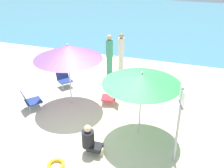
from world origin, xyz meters
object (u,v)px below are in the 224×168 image
object	(u,v)px
person_a	(109,57)
swim_ring	(56,165)
beach_chair_a	(64,78)
beach_chair_c	(112,95)
warning_sign	(179,116)
umbrella_purple	(68,52)
person_b	(121,52)
beach_chair_b	(30,100)
person_c	(90,140)
umbrella_green	(142,79)

from	to	relation	value
person_a	swim_ring	size ratio (longest dim) A/B	4.15
beach_chair_a	beach_chair_c	bearing A→B (deg)	19.87
beach_chair_a	warning_sign	distance (m)	5.36
umbrella_purple	person_b	size ratio (longest dim) A/B	1.33
beach_chair_b	beach_chair_c	distance (m)	2.68
beach_chair_c	person_c	distance (m)	2.52
umbrella_purple	beach_chair_b	size ratio (longest dim) A/B	2.85
person_a	person_b	bearing A→B (deg)	-124.15
person_b	person_c	distance (m)	5.29
beach_chair_c	warning_sign	distance (m)	3.30
beach_chair_b	beach_chair_a	bearing A→B (deg)	30.97
umbrella_purple	warning_sign	world-z (taller)	umbrella_purple
beach_chair_b	warning_sign	world-z (taller)	warning_sign
beach_chair_a	beach_chair_b	bearing A→B (deg)	-61.48
umbrella_green	beach_chair_b	world-z (taller)	umbrella_green
swim_ring	beach_chair_a	bearing A→B (deg)	114.55
umbrella_green	person_a	world-z (taller)	umbrella_green
beach_chair_c	swim_ring	distance (m)	3.26
beach_chair_c	warning_sign	xyz separation A→B (m)	(2.32, -2.13, 1.01)
umbrella_purple	swim_ring	size ratio (longest dim) A/B	4.97
umbrella_green	warning_sign	size ratio (longest dim) A/B	1.01
beach_chair_c	beach_chair_b	bearing A→B (deg)	12.33
beach_chair_b	swim_ring	size ratio (longest dim) A/B	1.74
beach_chair_a	beach_chair_b	distance (m)	1.84
person_b	swim_ring	distance (m)	6.00
umbrella_green	beach_chair_b	bearing A→B (deg)	177.59
beach_chair_c	person_a	world-z (taller)	person_a
person_a	beach_chair_b	bearing A→B (deg)	40.35
umbrella_green	beach_chair_a	distance (m)	4.16
beach_chair_b	person_a	size ratio (longest dim) A/B	0.42
umbrella_green	beach_chair_c	world-z (taller)	umbrella_green
person_c	person_a	bearing A→B (deg)	101.12
umbrella_purple	warning_sign	bearing A→B (deg)	-25.01
beach_chair_b	umbrella_purple	bearing A→B (deg)	-18.29
beach_chair_a	person_b	size ratio (longest dim) A/B	0.43
person_c	swim_ring	bearing A→B (deg)	-131.17
beach_chair_b	umbrella_green	bearing A→B (deg)	-52.74
person_c	warning_sign	bearing A→B (deg)	8.97
umbrella_green	beach_chair_c	bearing A→B (deg)	133.46
umbrella_green	person_c	world-z (taller)	umbrella_green
person_b	swim_ring	world-z (taller)	person_b
person_b	beach_chair_b	bearing A→B (deg)	92.75
umbrella_green	person_b	xyz separation A→B (m)	(-1.74, 4.02, -0.89)
beach_chair_b	person_a	xyz separation A→B (m)	(1.70, 3.00, 0.60)
umbrella_green	person_b	bearing A→B (deg)	113.41
beach_chair_c	swim_ring	world-z (taller)	beach_chair_c
person_c	warning_sign	distance (m)	2.30
person_b	person_c	bearing A→B (deg)	127.31
person_b	swim_ring	xyz separation A→B (m)	(0.14, -5.94, -0.79)
warning_sign	beach_chair_b	bearing A→B (deg)	151.49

